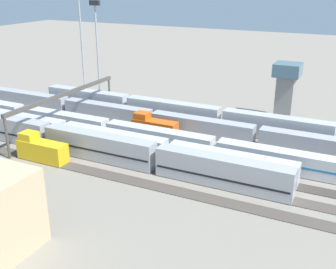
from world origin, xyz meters
TOP-DOWN VIEW (x-y plane):
  - ground_plane at (0.00, 0.00)m, footprint 400.00×400.00m
  - track_bed_0 at (0.00, -15.00)m, footprint 140.00×2.80m
  - track_bed_1 at (0.00, -10.00)m, footprint 140.00×2.80m
  - track_bed_2 at (0.00, -5.00)m, footprint 140.00×2.80m
  - track_bed_3 at (0.00, 0.00)m, footprint 140.00×2.80m
  - track_bed_4 at (0.00, 5.00)m, footprint 140.00×2.80m
  - track_bed_5 at (0.00, 10.00)m, footprint 140.00×2.80m
  - track_bed_6 at (0.00, 15.00)m, footprint 140.00×2.80m
  - train_on_track_0 at (0.13, -15.00)m, footprint 71.40×3.00m
  - train_on_track_2 at (-0.16, -5.00)m, footprint 10.00×3.00m
  - train_on_track_6 at (12.88, 15.00)m, footprint 10.00×3.00m
  - train_on_track_3 at (-1.79, 0.00)m, footprint 114.80×3.06m
  - train_on_track_4 at (15.67, 5.00)m, footprint 95.60×3.00m
  - train_on_track_5 at (3.38, 10.00)m, footprint 71.40×3.06m
  - train_on_track_1 at (4.23, -10.00)m, footprint 139.00×3.00m
  - light_mast_0 at (26.68, -17.19)m, footprint 2.80×0.70m
  - light_mast_2 at (22.36, -17.74)m, footprint 2.80×0.70m
  - signal_gantry at (18.96, 0.00)m, footprint 0.70×35.00m
  - control_tower at (-22.72, -29.06)m, footprint 6.00×6.00m

SIDE VIEW (x-z plane):
  - ground_plane at x=0.00m, z-range 0.00..0.00m
  - track_bed_0 at x=0.00m, z-range 0.00..0.12m
  - track_bed_1 at x=0.00m, z-range 0.00..0.12m
  - track_bed_2 at x=0.00m, z-range 0.00..0.12m
  - track_bed_3 at x=0.00m, z-range 0.00..0.12m
  - track_bed_4 at x=0.00m, z-range 0.00..0.12m
  - track_bed_5 at x=0.00m, z-range 0.00..0.12m
  - track_bed_6 at x=0.00m, z-range 0.00..0.12m
  - train_on_track_4 at x=15.67m, z-range 0.12..3.92m
  - train_on_track_3 at x=-1.79m, z-range -0.14..4.26m
  - train_on_track_1 at x=4.23m, z-range -0.13..4.27m
  - train_on_track_2 at x=-0.16m, z-range -0.34..4.66m
  - train_on_track_6 at x=12.88m, z-range -0.34..4.66m
  - train_on_track_5 at x=3.38m, z-range 0.09..5.09m
  - train_on_track_0 at x=0.13m, z-range 0.12..5.12m
  - signal_gantry at x=18.96m, z-range 3.25..12.05m
  - control_tower at x=-22.72m, z-range 1.15..14.77m
  - light_mast_2 at x=22.36m, z-range 3.72..30.70m
  - light_mast_0 at x=26.68m, z-range 3.93..36.15m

